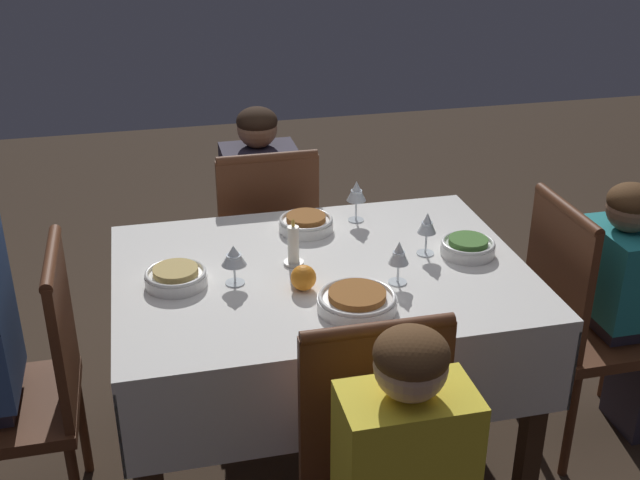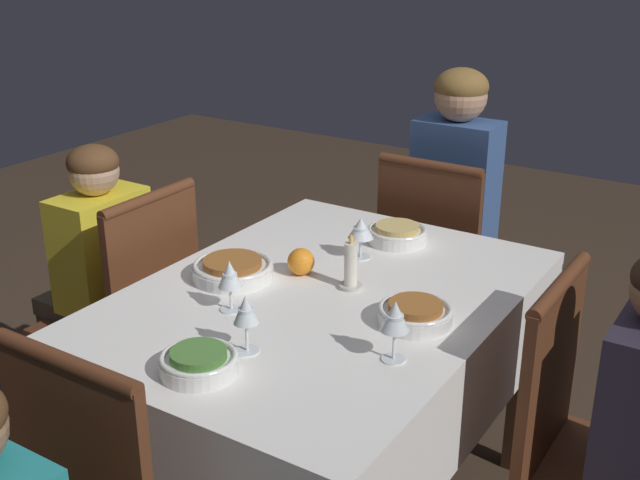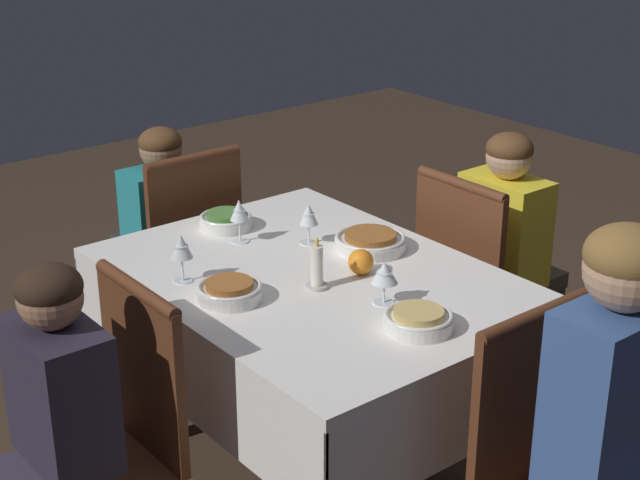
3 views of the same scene
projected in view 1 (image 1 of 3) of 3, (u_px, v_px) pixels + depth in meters
The scene contains 17 objects.
ground_plane at pixel (321, 459), 2.85m from camera, with size 8.00×8.00×0.00m, color #3D2D21.
dining_table at pixel (321, 298), 2.56m from camera, with size 1.28×0.94×0.77m.
chair_west at pixel (29, 384), 2.39m from camera, with size 0.43×0.42×0.94m.
chair_north at pixel (265, 243), 3.26m from camera, with size 0.42×0.43×0.94m.
chair_east at pixel (584, 315), 2.75m from camera, with size 0.43×0.42×0.94m.
person_child_dark at pixel (258, 212), 3.38m from camera, with size 0.30×0.33×1.05m.
person_child_teal at pixel (631, 302), 2.77m from camera, with size 0.33×0.30×0.99m.
bowl_west at pixel (176, 277), 2.41m from camera, with size 0.19×0.19×0.06m.
wine_glass_west at pixel (234, 257), 2.39m from camera, with size 0.08×0.08×0.13m.
bowl_north at pixel (306, 223), 2.76m from camera, with size 0.19×0.19×0.06m.
wine_glass_north at pixel (356, 192), 2.80m from camera, with size 0.07×0.07×0.15m.
bowl_south at pixel (357, 301), 2.28m from camera, with size 0.23×0.23×0.06m.
wine_glass_south at pixel (399, 254), 2.39m from camera, with size 0.06×0.06×0.14m.
bowl_east at pixel (468, 246), 2.60m from camera, with size 0.18×0.18×0.06m.
wine_glass_east at pixel (427, 225), 2.56m from camera, with size 0.06×0.06×0.15m.
candle_centerpiece at pixel (293, 248), 2.52m from camera, with size 0.06×0.06×0.16m.
orange_fruit at pixel (303, 278), 2.38m from camera, with size 0.08×0.08×0.08m, color orange.
Camera 1 is at (-0.51, -2.17, 1.94)m, focal length 45.00 mm.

